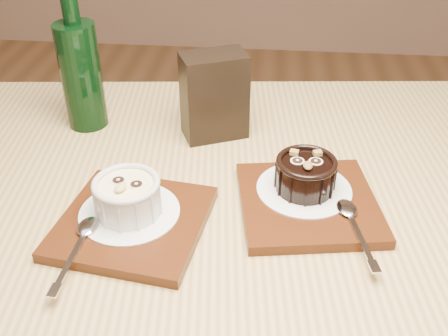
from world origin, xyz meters
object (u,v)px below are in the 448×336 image
object	(u,v)px
tray_left	(133,222)
green_bottle	(81,72)
condiment_stand	(214,96)
ramekin_dark	(306,173)
table	(233,257)
ramekin_white	(127,195)
tray_right	(308,203)

from	to	relation	value
tray_left	green_bottle	bearing A→B (deg)	118.54
green_bottle	condiment_stand	bearing A→B (deg)	-3.68
ramekin_dark	condiment_stand	size ratio (longest dim) A/B	0.59
table	green_bottle	xyz separation A→B (m)	(-0.27, 0.21, 0.19)
table	ramekin_white	world-z (taller)	ramekin_white
table	ramekin_dark	distance (m)	0.17
green_bottle	ramekin_white	bearing A→B (deg)	-61.53
table	ramekin_white	bearing A→B (deg)	-163.20
ramekin_white	ramekin_dark	bearing A→B (deg)	32.01
tray_right	tray_left	bearing A→B (deg)	-164.51
green_bottle	tray_left	bearing A→B (deg)	-61.46
ramekin_dark	condiment_stand	xyz separation A→B (m)	(-0.14, 0.16, 0.03)
ramekin_dark	condiment_stand	world-z (taller)	condiment_stand
ramekin_dark	condiment_stand	distance (m)	0.22
table	condiment_stand	size ratio (longest dim) A/B	9.11
condiment_stand	green_bottle	xyz separation A→B (m)	(-0.22, 0.01, 0.03)
table	tray_left	xyz separation A→B (m)	(-0.13, -0.05, 0.10)
table	green_bottle	bearing A→B (deg)	142.13
ramekin_dark	tray_left	bearing A→B (deg)	-162.01
ramekin_white	ramekin_dark	distance (m)	0.24
tray_left	condiment_stand	distance (m)	0.26
ramekin_white	ramekin_dark	size ratio (longest dim) A/B	1.04
condiment_stand	green_bottle	size ratio (longest dim) A/B	0.57
table	condiment_stand	world-z (taller)	condiment_stand
tray_left	tray_right	world-z (taller)	same
table	ramekin_white	distance (m)	0.19
table	tray_left	distance (m)	0.17
table	green_bottle	size ratio (longest dim) A/B	5.18
tray_left	tray_right	size ratio (longest dim) A/B	1.00
tray_right	green_bottle	size ratio (longest dim) A/B	0.73
green_bottle	table	bearing A→B (deg)	-37.87
table	tray_left	size ratio (longest dim) A/B	7.09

